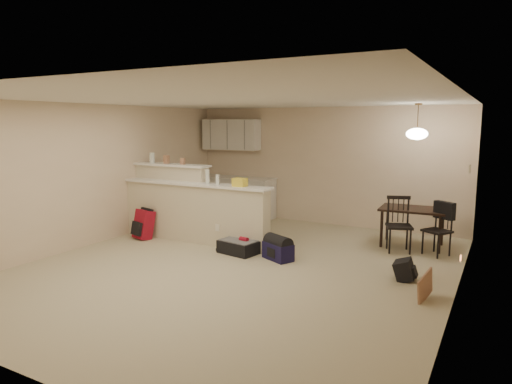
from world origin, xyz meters
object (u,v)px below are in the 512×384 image
Objects in this scene: pendant_lamp at (417,133)px; dining_chair_near at (399,225)px; dining_chair_far at (437,230)px; suitcase at (238,247)px; navy_duffel at (278,251)px; black_daypack at (404,270)px; dining_table at (413,213)px; red_backpack at (144,224)px.

dining_chair_near is (-0.13, -0.47, -1.52)m from pendant_lamp.
suitcase is (-2.92, -1.49, -0.33)m from dining_chair_far.
navy_duffel is at bearing 9.62° from suitcase.
dining_chair_near reaches higher than suitcase.
black_daypack is at bearing -95.83° from dining_chair_near.
suitcase is (-2.33, -1.40, -0.36)m from dining_chair_near.
dining_chair_near is at bearing 40.61° from suitcase.
black_daypack is at bearing -85.65° from dining_table.
dining_chair_far is 5.22m from red_backpack.
navy_duffel is at bearing -159.36° from dining_chair_near.
dining_chair_near is at bearing 34.09° from red_backpack.
dining_chair_far is at bearing 33.08° from red_backpack.
dining_chair_near is 2.74m from suitcase.
suitcase is at bearing -142.80° from pendant_lamp.
dining_table is 1.39m from pendant_lamp.
dining_chair_near is at bearing -105.72° from pendant_lamp.
dining_table is 3.13m from suitcase.
dining_chair_near reaches higher than dining_chair_far.
dining_chair_near is 0.60m from dining_chair_far.
dining_table is 0.62m from dining_chair_far.
dining_chair_far reaches higher than navy_duffel.
pendant_lamp is at bearing 4.75° from black_daypack.
pendant_lamp is 2.64m from black_daypack.
dining_table is 3.62× the size of black_daypack.
dining_chair_far is 3.29m from suitcase.
pendant_lamp is 3.14m from navy_duffel.
dining_chair_far reaches higher than black_daypack.
suitcase is at bearing -145.74° from dining_table.
pendant_lamp is at bearing 172.10° from dining_chair_far.
navy_duffel is (-1.59, -1.40, -0.33)m from dining_chair_near.
black_daypack is (0.37, -1.40, -0.33)m from dining_chair_near.
pendant_lamp is 0.72× the size of dining_chair_far.
suitcase is 1.16× the size of red_backpack.
dining_chair_far is 1.53m from black_daypack.
suitcase is 2.09m from red_backpack.
dining_table is at bearing 172.10° from dining_chair_far.
pendant_lamp reaches higher than dining_chair_far.
dining_chair_near is at bearing -139.54° from dining_chair_far.
pendant_lamp is 1.60m from dining_chair_near.
dining_table is at bearing 38.86° from red_backpack.
dining_table is 2.09× the size of red_backpack.
black_daypack is at bearing 9.62° from suitcase.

